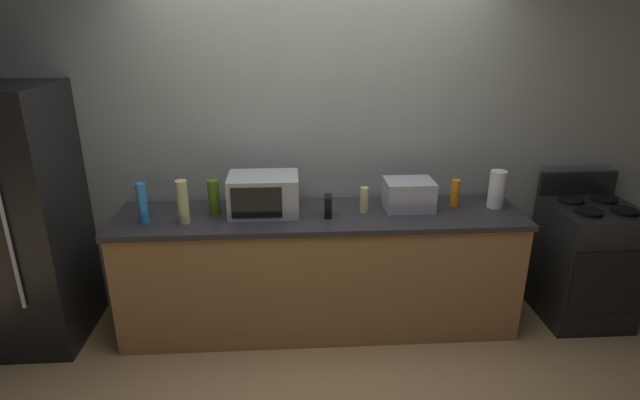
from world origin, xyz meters
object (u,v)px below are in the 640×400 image
object	(u,v)px
refrigerator	(17,220)
bottle_vinegar	(183,202)
bottle_hand_soap	(364,200)
cordless_phone	(328,206)
bottle_spray_cleaner	(142,203)
bottle_dish_soap	(455,193)
paper_towel_roll	(497,189)
microwave	(264,194)
toaster_oven	(409,195)
bottle_olive_oil	(214,198)
stove_range	(585,262)

from	to	relation	value
refrigerator	bottle_vinegar	bearing A→B (deg)	-5.49
bottle_hand_soap	cordless_phone	bearing A→B (deg)	-166.36
bottle_spray_cleaner	bottle_dish_soap	world-z (taller)	bottle_spray_cleaner
bottle_spray_cleaner	bottle_hand_soap	distance (m)	1.49
paper_towel_roll	bottle_hand_soap	world-z (taller)	paper_towel_roll
refrigerator	bottle_hand_soap	distance (m)	2.36
refrigerator	microwave	bearing A→B (deg)	1.66
refrigerator	toaster_oven	xyz separation A→B (m)	(2.69, 0.06, 0.10)
paper_towel_roll	cordless_phone	xyz separation A→B (m)	(-1.22, -0.11, -0.06)
microwave	cordless_phone	size ratio (longest dim) A/B	3.20
microwave	cordless_phone	xyz separation A→B (m)	(0.44, -0.10, -0.06)
microwave	bottle_vinegar	xyz separation A→B (m)	(-0.52, -0.16, 0.01)
cordless_phone	bottle_olive_oil	bearing A→B (deg)	178.20
bottle_dish_soap	refrigerator	bearing A→B (deg)	-178.28
toaster_oven	paper_towel_roll	size ratio (longest dim) A/B	1.26
refrigerator	microwave	world-z (taller)	refrigerator
paper_towel_roll	bottle_spray_cleaner	size ratio (longest dim) A/B	0.99
toaster_oven	cordless_phone	world-z (taller)	toaster_oven
paper_towel_roll	bottle_dish_soap	distance (m)	0.29
cordless_phone	bottle_hand_soap	xyz separation A→B (m)	(0.26, 0.06, 0.02)
refrigerator	stove_range	size ratio (longest dim) A/B	1.67
refrigerator	microwave	distance (m)	1.67
bottle_dish_soap	bottle_olive_oil	size ratio (longest dim) A/B	0.79
bottle_spray_cleaner	stove_range	bearing A→B (deg)	1.56
microwave	bottle_spray_cleaner	xyz separation A→B (m)	(-0.79, -0.13, 0.00)
microwave	bottle_olive_oil	xyz separation A→B (m)	(-0.34, -0.02, -0.01)
cordless_phone	bottle_spray_cleaner	xyz separation A→B (m)	(-1.23, -0.03, 0.06)
stove_range	paper_towel_roll	xyz separation A→B (m)	(-0.73, 0.05, 0.57)
stove_range	bottle_spray_cleaner	bearing A→B (deg)	-178.44
bottle_hand_soap	bottle_dish_soap	distance (m)	0.68
paper_towel_roll	toaster_oven	bearing A→B (deg)	179.09
paper_towel_roll	bottle_spray_cleaner	xyz separation A→B (m)	(-2.45, -0.14, 0.00)
stove_range	cordless_phone	bearing A→B (deg)	-178.36
toaster_oven	bottle_spray_cleaner	size ratio (longest dim) A/B	1.24
cordless_phone	bottle_vinegar	world-z (taller)	bottle_vinegar
bottle_vinegar	bottle_spray_cleaner	bearing A→B (deg)	175.12
toaster_oven	cordless_phone	size ratio (longest dim) A/B	2.27
bottle_hand_soap	bottle_olive_oil	size ratio (longest dim) A/B	0.73
paper_towel_roll	bottle_olive_oil	size ratio (longest dim) A/B	1.08
toaster_oven	cordless_phone	xyz separation A→B (m)	(-0.58, -0.12, -0.03)
refrigerator	bottle_hand_soap	world-z (taller)	refrigerator
paper_towel_roll	bottle_spray_cleaner	distance (m)	2.45
bottle_spray_cleaner	bottle_vinegar	xyz separation A→B (m)	(0.27, -0.02, 0.01)
paper_towel_roll	cordless_phone	bearing A→B (deg)	-175.02
stove_range	microwave	distance (m)	2.46
refrigerator	stove_range	world-z (taller)	refrigerator
microwave	bottle_dish_soap	size ratio (longest dim) A/B	2.45
paper_towel_roll	bottle_hand_soap	bearing A→B (deg)	-177.39
toaster_oven	cordless_phone	bearing A→B (deg)	-168.77
microwave	bottle_olive_oil	distance (m)	0.34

